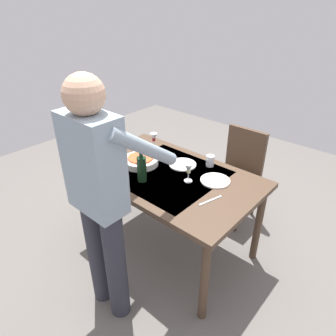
{
  "coord_description": "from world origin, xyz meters",
  "views": [
    {
      "loc": [
        -1.39,
        1.57,
        1.99
      ],
      "look_at": [
        0.0,
        0.0,
        0.82
      ],
      "focal_mm": 32.19,
      "sensor_mm": 36.0,
      "label": 1
    }
  ],
  "objects": [
    {
      "name": "dinner_plate_far",
      "position": [
        -0.35,
        -0.15,
        0.77
      ],
      "size": [
        0.23,
        0.23,
        0.01
      ],
      "primitive_type": "cylinder",
      "color": "white",
      "rests_on": "dining_table"
    },
    {
      "name": "wine_glass_right",
      "position": [
        0.41,
        -0.27,
        0.87
      ],
      "size": [
        0.07,
        0.07,
        0.15
      ],
      "color": "white",
      "rests_on": "dining_table"
    },
    {
      "name": "wine_glass_left",
      "position": [
        -0.19,
        -0.01,
        0.87
      ],
      "size": [
        0.07,
        0.07,
        0.15
      ],
      "color": "white",
      "rests_on": "dining_table"
    },
    {
      "name": "water_cup_near_right",
      "position": [
        0.51,
        -0.12,
        0.82
      ],
      "size": [
        0.08,
        0.08,
        0.1
      ],
      "primitive_type": "cylinder",
      "color": "silver",
      "rests_on": "dining_table"
    },
    {
      "name": "serving_bowl_pasta",
      "position": [
        0.28,
        0.04,
        0.8
      ],
      "size": [
        0.3,
        0.3,
        0.07
      ],
      "color": "white",
      "rests_on": "dining_table"
    },
    {
      "name": "dining_table",
      "position": [
        0.0,
        0.0,
        0.69
      ],
      "size": [
        1.46,
        0.9,
        0.77
      ],
      "color": "#4C3828",
      "rests_on": "ground_plane"
    },
    {
      "name": "person_server",
      "position": [
        -0.09,
        0.71,
        0.96
      ],
      "size": [
        0.42,
        0.61,
        1.69
      ],
      "color": "#2D2D38",
      "rests_on": "ground_plane"
    },
    {
      "name": "table_knife",
      "position": [
        -0.47,
        0.09,
        0.77
      ],
      "size": [
        0.07,
        0.2,
        0.0
      ],
      "primitive_type": "cube",
      "rotation": [
        0.0,
        0.0,
        -0.27
      ],
      "color": "silver",
      "rests_on": "dining_table"
    },
    {
      "name": "water_cup_near_left",
      "position": [
        -0.18,
        -0.33,
        0.81
      ],
      "size": [
        0.07,
        0.07,
        0.1
      ],
      "primitive_type": "cylinder",
      "color": "silver",
      "rests_on": "dining_table"
    },
    {
      "name": "side_bowl_salad",
      "position": [
        0.32,
        0.31,
        0.8
      ],
      "size": [
        0.18,
        0.18,
        0.07
      ],
      "color": "white",
      "rests_on": "dining_table"
    },
    {
      "name": "ground_plane",
      "position": [
        0.0,
        0.0,
        0.0
      ],
      "size": [
        6.0,
        6.0,
        0.0
      ],
      "primitive_type": "plane",
      "color": "#66605B"
    },
    {
      "name": "table_fork",
      "position": [
        0.58,
        0.25,
        0.77
      ],
      "size": [
        0.04,
        0.18,
        0.0
      ],
      "primitive_type": "cube",
      "rotation": [
        0.0,
        0.0,
        0.12
      ],
      "color": "silver",
      "rests_on": "dining_table"
    },
    {
      "name": "dinner_plate_near",
      "position": [
        0.0,
        -0.19,
        0.77
      ],
      "size": [
        0.23,
        0.23,
        0.01
      ],
      "primitive_type": "cylinder",
      "color": "white",
      "rests_on": "dining_table"
    },
    {
      "name": "chair_near",
      "position": [
        -0.2,
        -0.83,
        0.53
      ],
      "size": [
        0.4,
        0.4,
        0.91
      ],
      "color": "#352114",
      "rests_on": "ground_plane"
    },
    {
      "name": "wine_bottle",
      "position": [
        0.08,
        0.21,
        0.88
      ],
      "size": [
        0.07,
        0.07,
        0.3
      ],
      "color": "black",
      "rests_on": "dining_table"
    }
  ]
}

